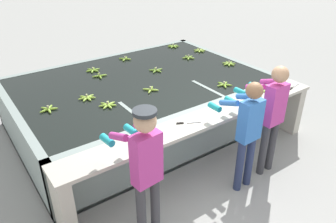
# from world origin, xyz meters

# --- Properties ---
(ground_plane) EXTENTS (80.00, 80.00, 0.00)m
(ground_plane) POSITION_xyz_m (0.00, 0.00, 0.00)
(ground_plane) COLOR #999993
(ground_plane) RESTS_ON ground
(wash_tank) EXTENTS (4.42, 3.09, 0.93)m
(wash_tank) POSITION_xyz_m (0.00, 1.99, 0.46)
(wash_tank) COLOR gray
(wash_tank) RESTS_ON ground
(work_ledge) EXTENTS (4.42, 0.45, 0.93)m
(work_ledge) POSITION_xyz_m (0.00, 0.23, 0.65)
(work_ledge) COLOR #B7B2A3
(work_ledge) RESTS_ON ground
(worker_0) EXTENTS (0.45, 0.74, 1.74)m
(worker_0) POSITION_xyz_m (-1.34, -0.37, 1.07)
(worker_0) COLOR #38383D
(worker_0) RESTS_ON ground
(worker_1) EXTENTS (0.41, 0.71, 1.63)m
(worker_1) POSITION_xyz_m (0.25, -0.37, 0.98)
(worker_1) COLOR navy
(worker_1) RESTS_ON ground
(worker_2) EXTENTS (0.42, 0.72, 1.71)m
(worker_2) POSITION_xyz_m (0.80, -0.31, 1.03)
(worker_2) COLOR #38383D
(worker_2) RESTS_ON ground
(banana_bunch_floating_0) EXTENTS (0.28, 0.27, 0.08)m
(banana_bunch_floating_0) POSITION_xyz_m (-1.72, 1.75, 0.94)
(banana_bunch_floating_0) COLOR #8CB738
(banana_bunch_floating_0) RESTS_ON wash_tank
(banana_bunch_floating_1) EXTENTS (0.27, 0.28, 0.08)m
(banana_bunch_floating_1) POSITION_xyz_m (0.47, 2.15, 0.94)
(banana_bunch_floating_1) COLOR #75A333
(banana_bunch_floating_1) RESTS_ON wash_tank
(banana_bunch_floating_2) EXTENTS (0.28, 0.28, 0.08)m
(banana_bunch_floating_2) POSITION_xyz_m (1.65, 3.21, 0.94)
(banana_bunch_floating_2) COLOR #7FAD33
(banana_bunch_floating_2) RESTS_ON wash_tank
(banana_bunch_floating_3) EXTENTS (0.28, 0.28, 0.08)m
(banana_bunch_floating_3) POSITION_xyz_m (-0.94, 1.36, 0.94)
(banana_bunch_floating_3) COLOR #93BC3D
(banana_bunch_floating_3) RESTS_ON wash_tank
(banana_bunch_floating_4) EXTENTS (0.23, 0.23, 0.08)m
(banana_bunch_floating_4) POSITION_xyz_m (-0.11, 1.45, 0.94)
(banana_bunch_floating_4) COLOR #93BC3D
(banana_bunch_floating_4) RESTS_ON wash_tank
(banana_bunch_floating_5) EXTENTS (0.28, 0.27, 0.08)m
(banana_bunch_floating_5) POSITION_xyz_m (1.43, 2.37, 0.94)
(banana_bunch_floating_5) COLOR #7FAD33
(banana_bunch_floating_5) RESTS_ON wash_tank
(banana_bunch_floating_6) EXTENTS (0.23, 0.23, 0.08)m
(banana_bunch_floating_6) POSITION_xyz_m (0.30, 3.07, 0.94)
(banana_bunch_floating_6) COLOR #7FAD33
(banana_bunch_floating_6) RESTS_ON wash_tank
(banana_bunch_floating_7) EXTENTS (0.28, 0.27, 0.08)m
(banana_bunch_floating_7) POSITION_xyz_m (1.04, 0.89, 0.94)
(banana_bunch_floating_7) COLOR #7FAD33
(banana_bunch_floating_7) RESTS_ON wash_tank
(banana_bunch_floating_8) EXTENTS (0.28, 0.27, 0.08)m
(banana_bunch_floating_8) POSITION_xyz_m (-0.52, 2.85, 0.94)
(banana_bunch_floating_8) COLOR #7FAD33
(banana_bunch_floating_8) RESTS_ON wash_tank
(banana_bunch_floating_9) EXTENTS (0.28, 0.28, 0.08)m
(banana_bunch_floating_9) POSITION_xyz_m (1.86, 1.60, 0.94)
(banana_bunch_floating_9) COLOR #8CB738
(banana_bunch_floating_9) RESTS_ON wash_tank
(banana_bunch_floating_10) EXTENTS (0.28, 0.28, 0.08)m
(banana_bunch_floating_10) POSITION_xyz_m (1.94, 2.60, 0.94)
(banana_bunch_floating_10) COLOR #93BC3D
(banana_bunch_floating_10) RESTS_ON wash_tank
(banana_bunch_floating_11) EXTENTS (0.28, 0.28, 0.08)m
(banana_bunch_floating_11) POSITION_xyz_m (-1.10, 1.78, 0.94)
(banana_bunch_floating_11) COLOR #9EC642
(banana_bunch_floating_11) RESTS_ON wash_tank
(banana_bunch_floating_12) EXTENTS (0.28, 0.28, 0.08)m
(banana_bunch_floating_12) POSITION_xyz_m (-0.54, 2.51, 0.94)
(banana_bunch_floating_12) COLOR #7FAD33
(banana_bunch_floating_12) RESTS_ON wash_tank
(banana_bunch_ledge_0) EXTENTS (0.28, 0.28, 0.08)m
(banana_bunch_ledge_0) POSITION_xyz_m (-0.90, 0.27, 0.95)
(banana_bunch_ledge_0) COLOR #75A333
(banana_bunch_ledge_0) RESTS_ON work_ledge
(banana_bunch_ledge_1) EXTENTS (0.28, 0.28, 0.08)m
(banana_bunch_ledge_1) POSITION_xyz_m (1.09, 0.28, 0.95)
(banana_bunch_ledge_1) COLOR #8CB738
(banana_bunch_ledge_1) RESTS_ON work_ledge
(banana_bunch_ledge_2) EXTENTS (0.28, 0.28, 0.08)m
(banana_bunch_ledge_2) POSITION_xyz_m (1.49, 0.32, 0.95)
(banana_bunch_ledge_2) COLOR #8CB738
(banana_bunch_ledge_2) RESTS_ON work_ledge
(knife_0) EXTENTS (0.35, 0.10, 0.02)m
(knife_0) POSITION_xyz_m (1.93, 0.14, 0.94)
(knife_0) COLOR silver
(knife_0) RESTS_ON work_ledge
(knife_1) EXTENTS (0.33, 0.18, 0.02)m
(knife_1) POSITION_xyz_m (-0.31, 0.26, 0.94)
(knife_1) COLOR silver
(knife_1) RESTS_ON work_ledge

